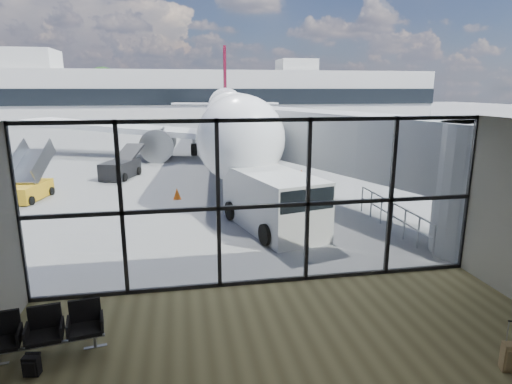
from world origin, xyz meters
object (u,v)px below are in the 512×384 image
object	(u,v)px
backpack	(31,366)
service_van	(274,200)
airliner	(229,116)
mobile_stairs	(26,189)
suitcase	(512,357)
seating_row	(45,329)
belt_loader	(121,168)

from	to	relation	value
backpack	service_van	world-z (taller)	service_van
service_van	backpack	bearing A→B (deg)	-144.49
airliner	mobile_stairs	world-z (taller)	airliner
airliner	mobile_stairs	size ratio (longest dim) A/B	11.45
suitcase	airliner	xyz separation A→B (m)	(-1.84, 28.90, 2.72)
seating_row	airliner	bearing A→B (deg)	66.25
seating_row	mobile_stairs	bearing A→B (deg)	99.52
airliner	seating_row	bearing A→B (deg)	-99.40
backpack	mobile_stairs	size ratio (longest dim) A/B	0.13
backpack	suitcase	xyz separation A→B (m)	(8.87, -1.49, 0.09)
backpack	airliner	xyz separation A→B (m)	(7.03, 27.41, 2.82)
mobile_stairs	seating_row	bearing A→B (deg)	-59.50
suitcase	mobile_stairs	distance (m)	20.50
seating_row	suitcase	distance (m)	9.06
suitcase	mobile_stairs	size ratio (longest dim) A/B	0.29
service_van	seating_row	bearing A→B (deg)	-146.86
suitcase	mobile_stairs	bearing A→B (deg)	149.85
backpack	mobile_stairs	distance (m)	14.78
suitcase	service_van	world-z (taller)	service_van
airliner	service_van	world-z (taller)	airliner
seating_row	backpack	size ratio (longest dim) A/B	5.14
seating_row	belt_loader	xyz separation A→B (m)	(-0.67, 18.03, 0.06)
seating_row	airliner	distance (m)	27.71
backpack	belt_loader	distance (m)	18.74
airliner	service_van	xyz separation A→B (m)	(-0.69, -19.78, -1.92)
service_van	mobile_stairs	xyz separation A→B (m)	(-10.78, 6.46, -0.58)
backpack	mobile_stairs	bearing A→B (deg)	116.75
backpack	airliner	size ratio (longest dim) A/B	0.01
service_van	suitcase	bearing A→B (deg)	-89.26
seating_row	backpack	distance (m)	0.78
seating_row	airliner	size ratio (longest dim) A/B	0.06
belt_loader	mobile_stairs	size ratio (longest dim) A/B	1.21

